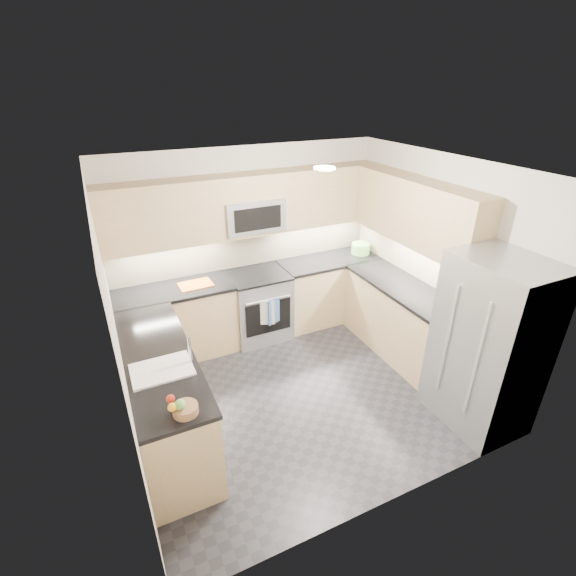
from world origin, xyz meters
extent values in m
cube|color=black|center=(0.00, 0.00, 0.00)|extent=(3.60, 3.20, 0.00)
cube|color=beige|center=(0.00, 0.00, 2.50)|extent=(3.60, 3.20, 0.02)
cube|color=beige|center=(0.00, 1.60, 1.25)|extent=(3.60, 0.02, 2.50)
cube|color=beige|center=(0.00, -1.60, 1.25)|extent=(3.60, 0.02, 2.50)
cube|color=beige|center=(-1.80, 0.00, 1.25)|extent=(0.02, 3.20, 2.50)
cube|color=beige|center=(1.80, 0.00, 1.25)|extent=(0.02, 3.20, 2.50)
cube|color=tan|center=(-1.09, 1.30, 0.45)|extent=(1.42, 0.60, 0.90)
cube|color=tan|center=(1.09, 1.30, 0.45)|extent=(1.42, 0.60, 0.90)
cube|color=tan|center=(1.50, 0.15, 0.45)|extent=(0.60, 1.70, 0.90)
cube|color=tan|center=(-1.50, 0.00, 0.45)|extent=(0.60, 2.00, 0.90)
cube|color=black|center=(-1.09, 1.30, 0.92)|extent=(1.42, 0.63, 0.04)
cube|color=black|center=(1.09, 1.30, 0.92)|extent=(1.42, 0.63, 0.04)
cube|color=black|center=(1.50, 0.15, 0.92)|extent=(0.63, 1.70, 0.04)
cube|color=black|center=(-1.50, 0.00, 0.92)|extent=(0.63, 2.00, 0.04)
cube|color=tan|center=(0.00, 1.43, 1.83)|extent=(3.60, 0.35, 0.75)
cube|color=tan|center=(1.62, 0.28, 1.83)|extent=(0.35, 1.95, 0.75)
cube|color=tan|center=(0.00, 1.60, 1.20)|extent=(3.60, 0.01, 0.51)
cube|color=tan|center=(1.80, 0.45, 1.20)|extent=(0.01, 2.30, 0.51)
cube|color=#989B9F|center=(0.00, 1.28, 0.46)|extent=(0.76, 0.65, 0.91)
cube|color=black|center=(0.00, 1.28, 0.92)|extent=(0.76, 0.65, 0.03)
cube|color=black|center=(0.00, 0.95, 0.45)|extent=(0.62, 0.02, 0.45)
cylinder|color=#B2B5BA|center=(0.00, 0.93, 0.72)|extent=(0.60, 0.02, 0.02)
cube|color=#95969C|center=(0.00, 1.40, 1.70)|extent=(0.76, 0.40, 0.40)
cube|color=black|center=(0.00, 1.20, 1.70)|extent=(0.60, 0.01, 0.28)
cube|color=gray|center=(1.45, -1.15, 0.90)|extent=(0.70, 0.90, 1.80)
cylinder|color=#B2B5BA|center=(1.08, -1.33, 0.95)|extent=(0.02, 0.02, 1.20)
cylinder|color=#B2B5BA|center=(1.08, -0.97, 0.95)|extent=(0.02, 0.02, 1.20)
cube|color=white|center=(-1.50, -0.25, 0.88)|extent=(0.52, 0.38, 0.16)
cylinder|color=silver|center=(-1.24, -0.25, 1.08)|extent=(0.03, 0.03, 0.28)
cylinder|color=#67AF4B|center=(1.61, 1.29, 1.02)|extent=(0.32, 0.32, 0.15)
cube|color=orange|center=(-0.82, 1.29, 0.95)|extent=(0.41, 0.29, 0.01)
cylinder|color=#996C47|center=(-1.43, -0.85, 0.98)|extent=(0.26, 0.26, 0.07)
sphere|color=#9E1F12|center=(-1.52, -0.78, 1.05)|extent=(0.07, 0.07, 0.07)
sphere|color=#67AC49|center=(-1.47, -0.87, 1.05)|extent=(0.08, 0.08, 0.08)
cube|color=silver|center=(-0.03, 0.91, 0.55)|extent=(0.17, 0.08, 0.34)
cube|color=#355692|center=(0.06, 0.91, 0.55)|extent=(0.18, 0.08, 0.36)
sphere|color=#F0A51A|center=(-1.52, -0.87, 1.05)|extent=(0.07, 0.07, 0.07)
camera|label=1|loc=(-1.75, -3.36, 3.22)|focal=26.00mm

